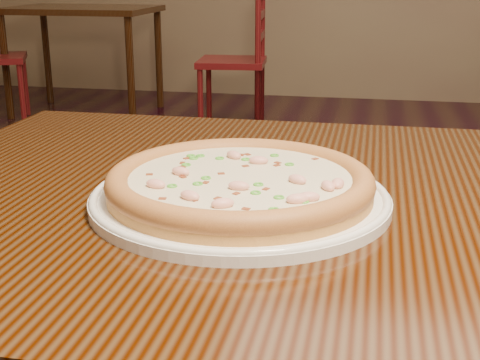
% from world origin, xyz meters
% --- Properties ---
extents(hero_table, '(1.20, 0.80, 0.75)m').
position_xyz_m(hero_table, '(-0.19, -0.14, 0.65)').
color(hero_table, black).
rests_on(hero_table, ground).
extents(plate, '(0.35, 0.35, 0.02)m').
position_xyz_m(plate, '(-0.31, -0.19, 0.76)').
color(plate, white).
rests_on(plate, hero_table).
extents(pizza, '(0.31, 0.31, 0.03)m').
position_xyz_m(pizza, '(-0.31, -0.19, 0.78)').
color(pizza, gold).
rests_on(pizza, plate).
extents(bg_table_left, '(1.00, 0.70, 0.75)m').
position_xyz_m(bg_table_left, '(-2.20, 3.56, 0.65)').
color(bg_table_left, black).
rests_on(bg_table_left, ground).
extents(chair_b, '(0.46, 0.46, 0.95)m').
position_xyz_m(chair_b, '(-1.01, 3.30, 0.44)').
color(chair_b, '#5D0D12').
rests_on(chair_b, ground).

